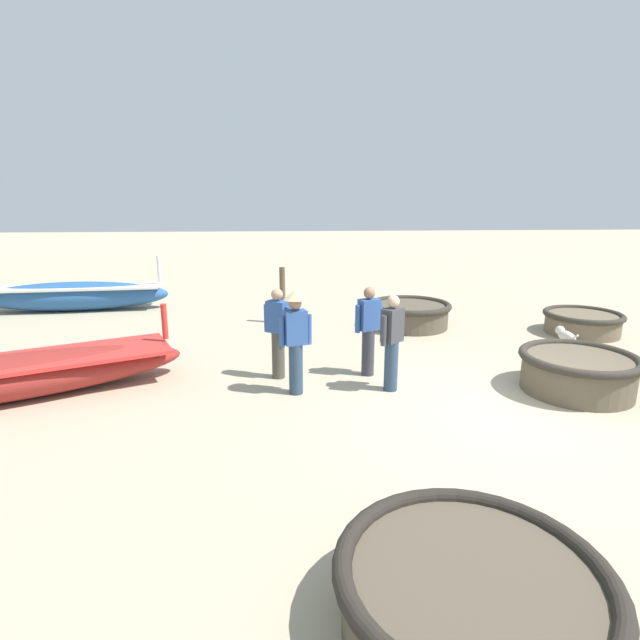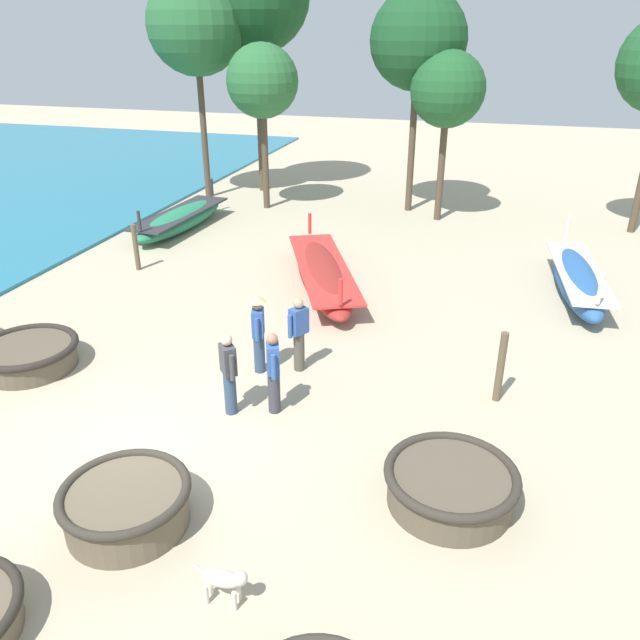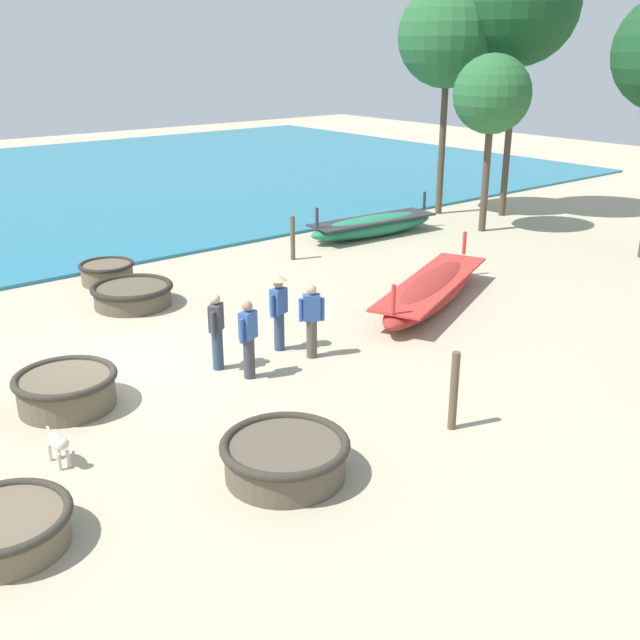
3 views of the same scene
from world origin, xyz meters
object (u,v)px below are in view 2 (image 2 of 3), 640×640
object	(u,v)px
coracle_upturned	(126,504)
long_boat_ochre_hull	(323,274)
mooring_post_shoreline	(136,247)
tree_leftmost	(262,82)
coracle_front_right	(450,485)
fisherman_crouching	(229,372)
fisherman_standing_right	(273,371)
tree_rightmost	(196,25)
coracle_weathered	(28,354)
mooring_post_inland	(501,367)
dog	(224,580)
long_boat_red_hull	(577,280)
fisherman_standing_left	(299,332)
long_boat_white_hull	(181,219)
fisherman_hauling	(258,329)
tree_left_mid	(418,41)
tree_center	(448,90)

from	to	relation	value
coracle_upturned	long_boat_ochre_hull	bearing A→B (deg)	88.51
mooring_post_shoreline	tree_leftmost	xyz separation A→B (m)	(1.20, 7.27, 3.84)
coracle_front_right	fisherman_crouching	bearing A→B (deg)	161.97
long_boat_ochre_hull	fisherman_standing_right	xyz separation A→B (m)	(0.77, -5.95, 0.47)
mooring_post_shoreline	tree_rightmost	size ratio (longest dim) A/B	0.16
coracle_weathered	mooring_post_inland	distance (m)	9.31
coracle_weathered	tree_rightmost	bearing A→B (deg)	100.25
long_boat_ochre_hull	mooring_post_inland	xyz separation A→B (m)	(4.62, -4.46, 0.33)
coracle_front_right	dog	xyz separation A→B (m)	(-2.43, -2.51, 0.04)
long_boat_red_hull	fisherman_standing_right	xyz separation A→B (m)	(-5.66, -7.21, 0.42)
fisherman_standing_right	fisherman_standing_left	world-z (taller)	same
mooring_post_inland	fisherman_standing_right	bearing A→B (deg)	-158.75
coracle_weathered	mooring_post_shoreline	xyz separation A→B (m)	(-0.84, 5.59, 0.36)
long_boat_white_hull	fisherman_crouching	distance (m)	11.56
coracle_front_right	fisherman_hauling	xyz separation A→B (m)	(-4.04, 2.84, 0.63)
tree_leftmost	coracle_front_right	bearing A→B (deg)	-60.46
mooring_post_inland	long_boat_white_hull	bearing A→B (deg)	142.91
long_boat_ochre_hull	tree_rightmost	bearing A→B (deg)	131.61
coracle_upturned	fisherman_standing_right	bearing A→B (deg)	72.58
long_boat_white_hull	fisherman_standing_right	size ratio (longest dim) A/B	3.22
coracle_weathered	tree_left_mid	xyz separation A→B (m)	(5.61, 13.99, 5.53)
coracle_weathered	fisherman_crouching	bearing A→B (deg)	-4.80
tree_left_mid	mooring_post_shoreline	bearing A→B (deg)	-127.47
long_boat_ochre_hull	tree_left_mid	size ratio (longest dim) A/B	0.77
dog	mooring_post_shoreline	size ratio (longest dim) A/B	0.52
long_boat_ochre_hull	fisherman_hauling	distance (m)	4.71
coracle_front_right	tree_center	xyz separation A→B (m)	(-1.81, 14.74, 4.04)
tree_rightmost	dog	bearing A→B (deg)	-64.25
tree_center	tree_leftmost	size ratio (longest dim) A/B	0.97
tree_rightmost	fisherman_standing_left	bearing A→B (deg)	-57.69
coracle_weathered	coracle_upturned	distance (m)	5.48
mooring_post_inland	tree_leftmost	xyz separation A→B (m)	(-8.83, 11.50, 3.81)
coracle_upturned	coracle_weathered	bearing A→B (deg)	142.23
long_boat_white_hull	mooring_post_shoreline	distance (m)	3.90
mooring_post_inland	tree_rightmost	distance (m)	17.94
coracle_weathered	long_boat_ochre_hull	xyz separation A→B (m)	(4.57, 5.82, 0.06)
tree_left_mid	tree_leftmost	size ratio (longest dim) A/B	1.29
coracle_upturned	long_boat_white_hull	xyz separation A→B (m)	(-5.80, 12.79, 0.01)
fisherman_crouching	long_boat_red_hull	bearing A→B (deg)	49.40
fisherman_standing_left	dog	distance (m)	5.72
fisherman_hauling	mooring_post_shoreline	size ratio (longest dim) A/B	1.26
coracle_weathered	mooring_post_shoreline	world-z (taller)	mooring_post_shoreline
fisherman_standing_left	tree_leftmost	distance (m)	12.98
coracle_weathered	fisherman_crouching	distance (m)	4.66
fisherman_standing_left	fisherman_standing_right	bearing A→B (deg)	-88.85
long_boat_ochre_hull	tree_center	world-z (taller)	tree_center
tree_center	fisherman_hauling	bearing A→B (deg)	-100.59
mooring_post_inland	coracle_weathered	bearing A→B (deg)	-171.56
long_boat_white_hull	fisherman_standing_right	bearing A→B (deg)	-54.52
long_boat_white_hull	tree_rightmost	xyz separation A→B (m)	(-1.02, 4.35, 5.94)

